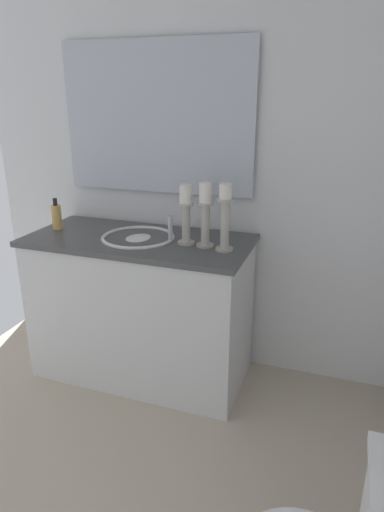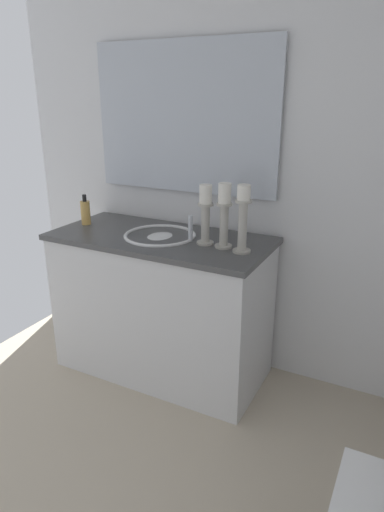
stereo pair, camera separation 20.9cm
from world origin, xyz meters
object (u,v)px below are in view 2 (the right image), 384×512
object	(u,v)px
vanity_cabinet	(162,305)
candle_holder_mid	(205,213)
candle_holder_short	(224,214)
mirror	(183,118)
soap_bottle	(86,212)
sink_basin	(160,243)
candle_holder_tall	(243,217)

from	to	relation	value
vanity_cabinet	candle_holder_mid	world-z (taller)	candle_holder_mid
candle_holder_short	vanity_cabinet	bearing A→B (deg)	-92.05
mirror	soap_bottle	xyz separation A→B (m)	(0.28, -0.52, -0.53)
sink_basin	soap_bottle	size ratio (longest dim) A/B	2.23
vanity_cabinet	candle_holder_mid	distance (m)	0.65
sink_basin	vanity_cabinet	bearing A→B (deg)	-90.00
candle_holder_tall	candle_holder_mid	distance (m)	0.22
candle_holder_tall	candle_holder_mid	bearing A→B (deg)	-98.88
sink_basin	candle_holder_mid	xyz separation A→B (m)	(0.01, 0.28, 0.21)
mirror	candle_holder_tall	xyz separation A→B (m)	(0.32, 0.50, -0.43)
vanity_cabinet	soap_bottle	bearing A→B (deg)	-90.32
mirror	candle_holder_mid	world-z (taller)	mirror
candle_holder_tall	candle_holder_short	distance (m)	0.11
sink_basin	candle_holder_mid	distance (m)	0.35
candle_holder_tall	candle_holder_mid	world-z (taller)	candle_holder_tall
candle_holder_mid	soap_bottle	xyz separation A→B (m)	(-0.01, -0.80, -0.09)
sink_basin	mirror	size ratio (longest dim) A/B	0.36
candle_holder_short	soap_bottle	world-z (taller)	candle_holder_short
mirror	candle_holder_short	world-z (taller)	mirror
vanity_cabinet	candle_holder_short	distance (m)	0.71
soap_bottle	sink_basin	bearing A→B (deg)	89.68
mirror	candle_holder_short	distance (m)	0.65
mirror	soap_bottle	bearing A→B (deg)	-61.83
sink_basin	candle_holder_short	world-z (taller)	candle_holder_short
mirror	candle_holder_short	bearing A→B (deg)	52.82
candle_holder_mid	sink_basin	bearing A→B (deg)	-91.42
vanity_cabinet	candle_holder_short	xyz separation A→B (m)	(0.01, 0.39, 0.60)
sink_basin	candle_holder_mid	bearing A→B (deg)	88.58
candle_holder_mid	soap_bottle	distance (m)	0.80
sink_basin	mirror	xyz separation A→B (m)	(-0.28, -0.00, 0.65)
vanity_cabinet	sink_basin	bearing A→B (deg)	90.00
candle_holder_mid	soap_bottle	world-z (taller)	candle_holder_mid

